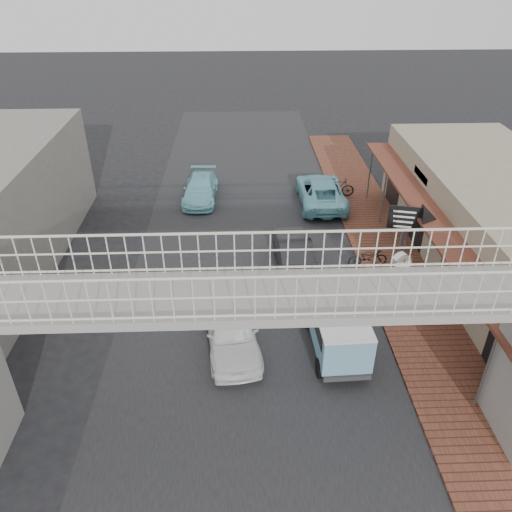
{
  "coord_description": "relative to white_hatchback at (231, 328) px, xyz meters",
  "views": [
    {
      "loc": [
        -0.29,
        -13.48,
        12.15
      ],
      "look_at": [
        0.32,
        3.21,
        1.8
      ],
      "focal_mm": 35.0,
      "sensor_mm": 36.0,
      "label": 1
    }
  ],
  "objects": [
    {
      "name": "street_clock",
      "position": [
        6.02,
        0.99,
        1.85
      ],
      "size": [
        0.78,
        0.74,
        3.01
      ],
      "rotation": [
        0.0,
        0.0,
        0.35
      ],
      "color": "#59595B",
      "rests_on": "sidewalk"
    },
    {
      "name": "angkot_far",
      "position": [
        -1.8,
        12.29,
        -0.12
      ],
      "size": [
        1.93,
        4.37,
        1.25
      ],
      "primitive_type": "imported",
      "rotation": [
        0.0,
        0.0,
        -0.04
      ],
      "color": "#77C4CF",
      "rests_on": "ground"
    },
    {
      "name": "arrow_sign",
      "position": [
        7.85,
        3.86,
        2.1
      ],
      "size": [
        2.05,
        1.35,
        3.41
      ],
      "rotation": [
        0.0,
        0.0,
        -0.23
      ],
      "color": "#59595B",
      "rests_on": "sidewalk"
    },
    {
      "name": "sidewalk",
      "position": [
        7.17,
        2.9,
        -0.7
      ],
      "size": [
        3.0,
        40.0,
        0.1
      ],
      "primitive_type": "cube",
      "color": "brown",
      "rests_on": "ground"
    },
    {
      "name": "road_strip",
      "position": [
        0.67,
        -0.1,
        -0.74
      ],
      "size": [
        10.0,
        60.0,
        0.01
      ],
      "primitive_type": "cube",
      "color": "black",
      "rests_on": "ground"
    },
    {
      "name": "motorcycle_near",
      "position": [
        5.97,
        4.82,
        -0.19
      ],
      "size": [
        1.77,
        0.72,
        0.91
      ],
      "primitive_type": "imported",
      "rotation": [
        0.0,
        0.0,
        1.63
      ],
      "color": "black",
      "rests_on": "sidewalk"
    },
    {
      "name": "angkot_van",
      "position": [
        3.65,
        -0.37,
        0.43
      ],
      "size": [
        1.88,
        3.84,
        1.85
      ],
      "rotation": [
        0.0,
        0.0,
        0.04
      ],
      "color": "black",
      "rests_on": "ground"
    },
    {
      "name": "dark_sedan",
      "position": [
        2.76,
        4.86,
        -0.06
      ],
      "size": [
        1.77,
        4.27,
        1.38
      ],
      "primitive_type": "imported",
      "rotation": [
        0.0,
        0.0,
        0.08
      ],
      "color": "black",
      "rests_on": "ground"
    },
    {
      "name": "white_hatchback",
      "position": [
        0.0,
        0.0,
        0.0
      ],
      "size": [
        2.33,
        4.59,
        1.5
      ],
      "primitive_type": "imported",
      "rotation": [
        0.0,
        0.0,
        0.13
      ],
      "color": "white",
      "rests_on": "ground"
    },
    {
      "name": "footbridge",
      "position": [
        0.67,
        -4.1,
        2.43
      ],
      "size": [
        16.4,
        2.4,
        6.34
      ],
      "color": "gray",
      "rests_on": "ground"
    },
    {
      "name": "ground",
      "position": [
        0.67,
        -0.1,
        -0.75
      ],
      "size": [
        120.0,
        120.0,
        0.0
      ],
      "primitive_type": "plane",
      "color": "black",
      "rests_on": "ground"
    },
    {
      "name": "angkot_curb",
      "position": [
        4.87,
        11.48,
        -0.03
      ],
      "size": [
        2.42,
        5.21,
        1.45
      ],
      "primitive_type": "imported",
      "rotation": [
        0.0,
        0.0,
        3.14
      ],
      "color": "#72BBC6",
      "rests_on": "ground"
    },
    {
      "name": "motorcycle_far",
      "position": [
        5.97,
        12.18,
        -0.12
      ],
      "size": [
        1.8,
        0.61,
        1.07
      ],
      "primitive_type": "imported",
      "rotation": [
        0.0,
        0.0,
        1.51
      ],
      "color": "black",
      "rests_on": "sidewalk"
    }
  ]
}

